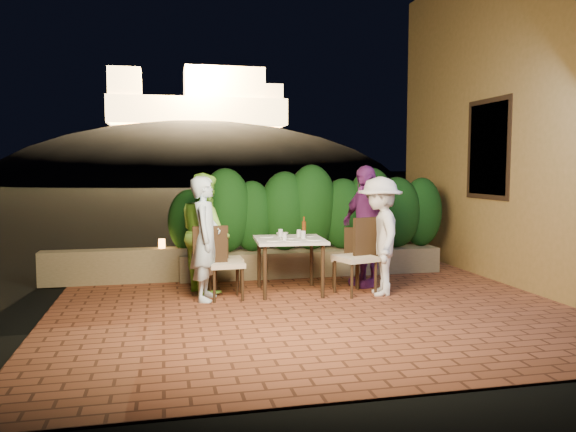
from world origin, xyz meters
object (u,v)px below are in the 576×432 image
object	(u,v)px
chair_right_front	(355,256)
dining_table	(290,266)
diner_blue	(206,239)
diner_green	(205,232)
chair_left_back	(227,258)
chair_right_back	(345,257)
parapet_lamp	(162,244)
bowl	(282,234)
diner_white	(380,236)
diner_purple	(365,226)
beer_bottle	(304,227)
chair_left_front	(226,262)

from	to	relation	value
chair_right_front	dining_table	bearing A→B (deg)	-36.21
diner_blue	diner_green	world-z (taller)	diner_green
chair_left_back	chair_right_back	bearing A→B (deg)	-1.78
diner_blue	parapet_lamp	xyz separation A→B (m)	(-0.56, 1.37, -0.23)
bowl	chair_right_back	world-z (taller)	chair_right_back
diner_white	diner_purple	world-z (taller)	diner_purple
diner_blue	parapet_lamp	world-z (taller)	diner_blue
dining_table	chair_left_back	bearing A→B (deg)	161.52
dining_table	diner_purple	xyz separation A→B (m)	(1.18, 0.22, 0.50)
dining_table	beer_bottle	xyz separation A→B (m)	(0.21, 0.03, 0.52)
chair_left_front	diner_green	size ratio (longest dim) A/B	0.59
bowl	chair_right_back	size ratio (longest dim) A/B	0.20
dining_table	diner_white	bearing A→B (deg)	-17.85
parapet_lamp	chair_right_front	bearing A→B (deg)	-30.10
chair_right_front	diner_white	distance (m)	0.43
bowl	diner_blue	size ratio (longest dim) A/B	0.11
chair_right_back	diner_purple	size ratio (longest dim) A/B	0.49
chair_left_back	parapet_lamp	world-z (taller)	chair_left_back
diner_green	diner_purple	xyz separation A→B (m)	(2.30, -0.10, 0.05)
chair_left_back	diner_white	bearing A→B (deg)	-17.96
chair_right_back	chair_right_front	bearing A→B (deg)	105.93
dining_table	diner_white	size ratio (longest dim) A/B	0.58
diner_purple	beer_bottle	bearing A→B (deg)	-95.78
dining_table	diner_green	xyz separation A→B (m)	(-1.12, 0.32, 0.45)
chair_right_front	diner_green	world-z (taller)	diner_green
beer_bottle	chair_left_back	xyz separation A→B (m)	(-1.04, 0.25, -0.44)
beer_bottle	dining_table	bearing A→B (deg)	-172.13
bowl	diner_green	xyz separation A→B (m)	(-1.09, -0.02, 0.05)
bowl	chair_right_front	bearing A→B (deg)	-35.42
chair_left_back	parapet_lamp	distance (m)	1.28
chair_right_back	diner_purple	world-z (taller)	diner_purple
beer_bottle	chair_right_back	distance (m)	0.84
chair_left_back	diner_purple	distance (m)	2.05
chair_right_back	diner_white	bearing A→B (deg)	134.99
diner_blue	diner_purple	bearing A→B (deg)	-67.36
chair_right_front	chair_right_back	world-z (taller)	chair_right_front
diner_blue	parapet_lamp	size ratio (longest dim) A/B	11.47
beer_bottle	chair_left_front	bearing A→B (deg)	-169.44
diner_green	parapet_lamp	world-z (taller)	diner_green
chair_right_back	diner_purple	distance (m)	0.54
beer_bottle	chair_left_front	distance (m)	1.20
bowl	dining_table	bearing A→B (deg)	-84.51
chair_left_front	chair_right_back	world-z (taller)	chair_left_front
chair_left_back	diner_blue	size ratio (longest dim) A/B	0.57
parapet_lamp	diner_white	bearing A→B (deg)	-28.58
chair_right_back	parapet_lamp	size ratio (longest dim) A/B	6.14
bowl	chair_left_back	world-z (taller)	chair_left_back
diner_white	parapet_lamp	size ratio (longest dim) A/B	11.40
dining_table	diner_blue	xyz separation A→B (m)	(-1.15, -0.17, 0.43)
diner_blue	chair_right_front	bearing A→B (deg)	-80.22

